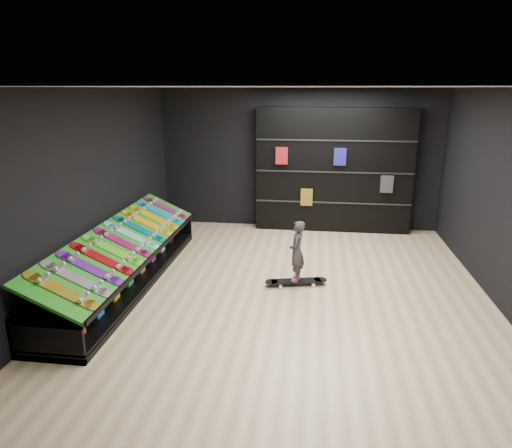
# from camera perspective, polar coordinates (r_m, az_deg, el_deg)

# --- Properties ---
(floor) EXTENTS (6.00, 7.00, 0.01)m
(floor) POSITION_cam_1_polar(r_m,az_deg,el_deg) (7.06, 3.85, -8.41)
(floor) COLOR beige
(floor) RESTS_ON ground
(ceiling) EXTENTS (6.00, 7.00, 0.01)m
(ceiling) POSITION_cam_1_polar(r_m,az_deg,el_deg) (6.40, 4.39, 16.71)
(ceiling) COLOR white
(ceiling) RESTS_ON ground
(wall_back) EXTENTS (6.00, 0.02, 3.00)m
(wall_back) POSITION_cam_1_polar(r_m,az_deg,el_deg) (10.01, 5.37, 8.03)
(wall_back) COLOR black
(wall_back) RESTS_ON ground
(wall_front) EXTENTS (6.00, 0.02, 3.00)m
(wall_front) POSITION_cam_1_polar(r_m,az_deg,el_deg) (3.27, 0.22, -10.41)
(wall_front) COLOR black
(wall_front) RESTS_ON ground
(wall_left) EXTENTS (0.02, 7.00, 3.00)m
(wall_left) POSITION_cam_1_polar(r_m,az_deg,el_deg) (7.38, -19.90, 4.01)
(wall_left) COLOR black
(wall_left) RESTS_ON ground
(wall_right) EXTENTS (0.02, 7.00, 3.00)m
(wall_right) POSITION_cam_1_polar(r_m,az_deg,el_deg) (7.07, 29.18, 2.36)
(wall_right) COLOR black
(wall_right) RESTS_ON ground
(display_rack) EXTENTS (0.90, 4.50, 0.50)m
(display_rack) POSITION_cam_1_polar(r_m,az_deg,el_deg) (7.54, -15.91, -5.32)
(display_rack) COLOR black
(display_rack) RESTS_ON ground
(turf_ramp) EXTENTS (0.92, 4.50, 0.46)m
(turf_ramp) POSITION_cam_1_polar(r_m,az_deg,el_deg) (7.37, -15.84, -2.01)
(turf_ramp) COLOR #176E11
(turf_ramp) RESTS_ON display_rack
(back_shelving) EXTENTS (3.26, 0.38, 2.61)m
(back_shelving) POSITION_cam_1_polar(r_m,az_deg,el_deg) (9.86, 9.66, 6.60)
(back_shelving) COLOR black
(back_shelving) RESTS_ON ground
(floor_skateboard) EXTENTS (1.00, 0.44, 0.09)m
(floor_skateboard) POSITION_cam_1_polar(r_m,az_deg,el_deg) (7.26, 5.02, -7.34)
(floor_skateboard) COLOR black
(floor_skateboard) RESTS_ON ground
(child) EXTENTS (0.17, 0.23, 0.58)m
(child) POSITION_cam_1_polar(r_m,az_deg,el_deg) (7.13, 5.09, -4.86)
(child) COLOR black
(child) RESTS_ON floor_skateboard
(display_board_0) EXTENTS (0.93, 0.22, 0.50)m
(display_board_0) POSITION_cam_1_polar(r_m,az_deg,el_deg) (5.78, -23.08, -7.69)
(display_board_0) COLOR yellow
(display_board_0) RESTS_ON turf_ramp
(display_board_1) EXTENTS (0.93, 0.22, 0.50)m
(display_board_1) POSITION_cam_1_polar(r_m,az_deg,el_deg) (6.05, -21.46, -6.40)
(display_board_1) COLOR black
(display_board_1) RESTS_ON turf_ramp
(display_board_2) EXTENTS (0.93, 0.22, 0.50)m
(display_board_2) POSITION_cam_1_polar(r_m,az_deg,el_deg) (6.33, -19.99, -5.23)
(display_board_2) COLOR purple
(display_board_2) RESTS_ON turf_ramp
(display_board_3) EXTENTS (0.93, 0.22, 0.50)m
(display_board_3) POSITION_cam_1_polar(r_m,az_deg,el_deg) (6.62, -18.64, -4.15)
(display_board_3) COLOR red
(display_board_3) RESTS_ON turf_ramp
(display_board_4) EXTENTS (0.93, 0.22, 0.50)m
(display_board_4) POSITION_cam_1_polar(r_m,az_deg,el_deg) (6.91, -17.42, -3.16)
(display_board_4) COLOR green
(display_board_4) RESTS_ON turf_ramp
(display_board_5) EXTENTS (0.93, 0.22, 0.50)m
(display_board_5) POSITION_cam_1_polar(r_m,az_deg,el_deg) (7.20, -16.29, -2.24)
(display_board_5) COLOR #E5198C
(display_board_5) RESTS_ON turf_ramp
(display_board_6) EXTENTS (0.93, 0.22, 0.50)m
(display_board_6) POSITION_cam_1_polar(r_m,az_deg,el_deg) (7.50, -15.26, -1.40)
(display_board_6) COLOR #0CB2E5
(display_board_6) RESTS_ON turf_ramp
(display_board_7) EXTENTS (0.93, 0.22, 0.50)m
(display_board_7) POSITION_cam_1_polar(r_m,az_deg,el_deg) (7.81, -14.30, -0.63)
(display_board_7) COLOR #0C8C99
(display_board_7) RESTS_ON turf_ramp
(display_board_8) EXTENTS (0.93, 0.22, 0.50)m
(display_board_8) POSITION_cam_1_polar(r_m,az_deg,el_deg) (8.11, -13.42, 0.09)
(display_board_8) COLOR orange
(display_board_8) RESTS_ON turf_ramp
(display_board_9) EXTENTS (0.93, 0.22, 0.50)m
(display_board_9) POSITION_cam_1_polar(r_m,az_deg,el_deg) (8.42, -12.61, 0.75)
(display_board_9) COLOR yellow
(display_board_9) RESTS_ON turf_ramp
(display_board_10) EXTENTS (0.93, 0.22, 0.50)m
(display_board_10) POSITION_cam_1_polar(r_m,az_deg,el_deg) (8.74, -11.85, 1.37)
(display_board_10) COLOR blue
(display_board_10) RESTS_ON turf_ramp
(display_board_11) EXTENTS (0.93, 0.22, 0.50)m
(display_board_11) POSITION_cam_1_polar(r_m,az_deg,el_deg) (9.05, -11.14, 1.94)
(display_board_11) COLOR #2626BF
(display_board_11) RESTS_ON turf_ramp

